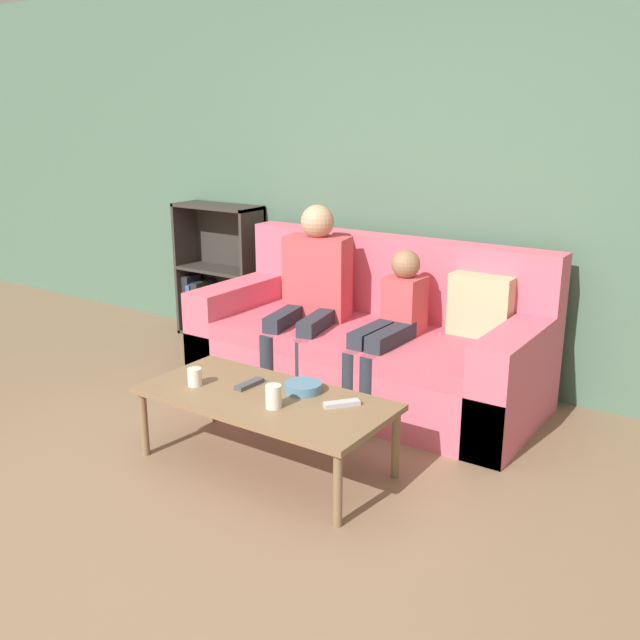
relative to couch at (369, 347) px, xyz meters
The scene contains 12 objects.
ground_plane 1.80m from the couch, 90.27° to the right, with size 22.00×22.00×0.00m, color #84664C.
wall_back 1.14m from the couch, 90.86° to the left, with size 12.00×0.06×2.60m.
couch is the anchor object (origin of this frame).
bookshelf 1.63m from the couch, 165.82° to the left, with size 0.69×0.28×1.02m.
coffee_table 1.10m from the couch, 86.93° to the right, with size 1.24×0.59×0.37m.
person_adult 0.52m from the couch, 165.33° to the right, with size 0.46×0.69×1.14m.
person_child 0.36m from the couch, 35.30° to the right, with size 0.22×0.64×0.93m.
cup_near 1.23m from the couch, 104.86° to the right, with size 0.07×0.07×0.09m.
cup_far 1.20m from the couch, 81.32° to the right, with size 0.08×0.08×0.11m.
tv_remote_0 1.08m from the couch, 66.47° to the right, with size 0.14×0.16×0.02m.
tv_remote_1 1.05m from the couch, 94.48° to the right, with size 0.06×0.17×0.02m.
snack_bowl 0.97m from the couch, 79.22° to the right, with size 0.18×0.18×0.05m.
Camera 1 is at (2.07, -1.80, 1.68)m, focal length 40.00 mm.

